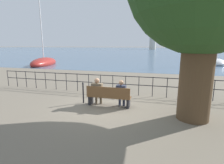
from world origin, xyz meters
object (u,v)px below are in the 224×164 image
at_px(seated_person_right, 121,92).
at_px(harbor_lighthouse, 153,38).
at_px(seated_person_left, 97,90).
at_px(closed_umbrella, 83,91).
at_px(sailboat_2, 217,62).
at_px(park_bench, 109,97).
at_px(sailboat_0, 44,63).

height_order(seated_person_right, harbor_lighthouse, harbor_lighthouse).
xyz_separation_m(seated_person_left, closed_umbrella, (-0.72, 0.06, -0.11)).
bearing_deg(sailboat_2, park_bench, -108.59).
bearing_deg(seated_person_right, seated_person_left, -179.80).
xyz_separation_m(park_bench, seated_person_right, (0.55, 0.08, 0.22)).
height_order(sailboat_0, harbor_lighthouse, harbor_lighthouse).
distance_m(seated_person_left, sailboat_2, 23.56).
distance_m(park_bench, sailboat_0, 19.48).
bearing_deg(harbor_lighthouse, closed_umbrella, -88.90).
bearing_deg(closed_umbrella, harbor_lighthouse, 91.10).
relative_size(park_bench, harbor_lighthouse, 0.11).
height_order(sailboat_0, sailboat_2, sailboat_0).
bearing_deg(closed_umbrella, seated_person_left, -4.36).
bearing_deg(sailboat_0, closed_umbrella, -62.24).
bearing_deg(harbor_lighthouse, park_bench, -88.33).
height_order(closed_umbrella, sailboat_2, sailboat_2).
xyz_separation_m(seated_person_right, sailboat_2, (9.45, 21.05, -0.38)).
xyz_separation_m(seated_person_right, closed_umbrella, (-1.82, 0.05, -0.09)).
relative_size(seated_person_left, sailboat_2, 0.14).
bearing_deg(seated_person_left, seated_person_right, 0.20).
distance_m(closed_umbrella, harbor_lighthouse, 127.02).
xyz_separation_m(closed_umbrella, sailboat_0, (-12.28, 13.86, -0.24)).
relative_size(sailboat_0, harbor_lighthouse, 0.58).
bearing_deg(park_bench, sailboat_0, 134.09).
bearing_deg(seated_person_left, sailboat_0, 133.06).
bearing_deg(closed_umbrella, seated_person_right, -1.62).
bearing_deg(sailboat_0, harbor_lighthouse, 71.23).
relative_size(closed_umbrella, sailboat_2, 0.12).
relative_size(park_bench, seated_person_right, 1.63).
relative_size(sailboat_0, sailboat_2, 1.20).
relative_size(park_bench, sailboat_0, 0.19).
distance_m(seated_person_right, closed_umbrella, 1.82).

